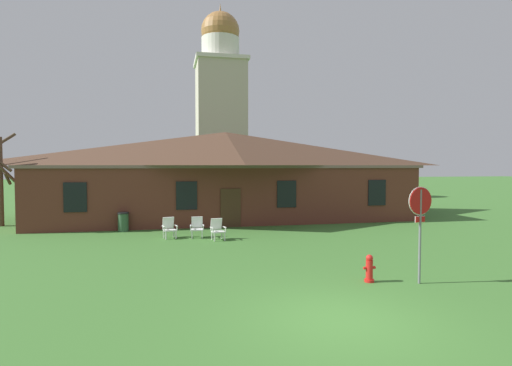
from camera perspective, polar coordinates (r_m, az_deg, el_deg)
ground_plane at (r=9.32m, az=11.95°, el=-18.56°), size 200.00×200.00×0.00m
brick_building at (r=26.75m, az=-4.34°, el=1.38°), size 22.87×10.40×5.56m
dome_tower at (r=41.79m, az=-5.04°, el=10.32°), size 5.18×5.18×19.74m
stop_sign at (r=12.25m, az=22.25°, el=-4.20°), size 0.80×0.16×2.75m
lawn_chair_by_porch at (r=19.06m, az=-12.20°, el=-6.15°), size 0.73×0.77×0.96m
lawn_chair_near_door at (r=18.99m, az=-8.36°, el=-6.15°), size 0.67×0.70×0.96m
lawn_chair_left_end at (r=18.29m, az=-5.49°, el=-6.47°), size 0.71×0.75×0.96m
bare_tree_beside_building at (r=26.25m, az=-32.52°, el=0.66°), size 1.95×1.97×5.23m
fire_hydrant at (r=12.23m, az=15.76°, el=-11.64°), size 0.36×0.28×0.79m
trash_bin at (r=21.54m, az=-18.30°, el=-5.23°), size 0.56×0.56×0.98m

